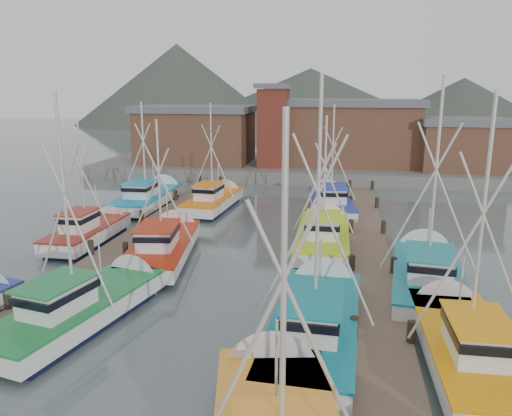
% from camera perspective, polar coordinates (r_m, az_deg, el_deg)
% --- Properties ---
extents(ground, '(260.00, 260.00, 0.00)m').
position_cam_1_polar(ground, '(21.75, -5.38, -11.68)').
color(ground, '#465450').
rests_on(ground, ground).
extents(dock_left, '(2.30, 46.00, 1.50)m').
position_cam_1_polar(dock_left, '(27.62, -17.33, -6.20)').
color(dock_left, brown).
rests_on(dock_left, ground).
extents(dock_right, '(2.30, 46.00, 1.50)m').
position_cam_1_polar(dock_right, '(24.74, 13.23, -8.26)').
color(dock_right, brown).
rests_on(dock_right, ground).
extents(quay, '(44.00, 16.00, 1.20)m').
position_cam_1_polar(quay, '(56.86, 4.52, 4.71)').
color(quay, slate).
rests_on(quay, ground).
extents(shed_left, '(12.72, 8.48, 6.20)m').
position_cam_1_polar(shed_left, '(56.59, -6.89, 8.42)').
color(shed_left, brown).
rests_on(shed_left, quay).
extents(shed_center, '(14.84, 9.54, 6.90)m').
position_cam_1_polar(shed_center, '(56.13, 10.77, 8.61)').
color(shed_center, brown).
rests_on(shed_center, quay).
extents(shed_right, '(8.48, 6.36, 5.20)m').
position_cam_1_polar(shed_right, '(54.47, 22.48, 6.78)').
color(shed_right, brown).
rests_on(shed_right, quay).
extents(lookout_tower, '(3.60, 3.60, 8.50)m').
position_cam_1_polar(lookout_tower, '(52.60, 1.99, 9.46)').
color(lookout_tower, maroon).
rests_on(lookout_tower, quay).
extents(distant_hills, '(175.00, 140.00, 42.00)m').
position_cam_1_polar(distant_hills, '(142.99, 2.79, 9.76)').
color(distant_hills, '#3E473B').
rests_on(distant_hills, ground).
extents(boat_4, '(4.46, 9.33, 9.93)m').
position_cam_1_polar(boat_4, '(21.69, -18.75, -10.46)').
color(boat_4, black).
rests_on(boat_4, ground).
extents(boat_5, '(4.24, 9.85, 10.62)m').
position_cam_1_polar(boat_5, '(19.52, 6.92, -12.55)').
color(boat_5, black).
rests_on(boat_5, ground).
extents(boat_7, '(3.97, 8.76, 9.93)m').
position_cam_1_polar(boat_7, '(19.23, 22.58, -13.98)').
color(boat_7, black).
rests_on(boat_7, ground).
extents(boat_8, '(4.22, 9.70, 8.53)m').
position_cam_1_polar(boat_8, '(28.54, -10.37, -4.17)').
color(boat_8, black).
rests_on(boat_8, ground).
extents(boat_9, '(3.53, 9.50, 8.62)m').
position_cam_1_polar(boat_9, '(30.31, 7.70, -3.02)').
color(boat_9, black).
rests_on(boat_9, ground).
extents(boat_10, '(3.25, 7.84, 7.99)m').
position_cam_1_polar(boat_10, '(32.42, -18.29, -2.50)').
color(boat_10, black).
rests_on(boat_10, ground).
extents(boat_11, '(4.29, 9.79, 10.68)m').
position_cam_1_polar(boat_11, '(25.26, 18.89, -7.03)').
color(boat_11, black).
rests_on(boat_11, ground).
extents(boat_12, '(3.55, 8.72, 8.91)m').
position_cam_1_polar(boat_12, '(39.47, -4.70, 0.93)').
color(boat_12, black).
rests_on(boat_12, ground).
extents(boat_13, '(4.02, 9.62, 8.93)m').
position_cam_1_polar(boat_13, '(38.96, 8.46, 0.66)').
color(boat_13, black).
rests_on(boat_13, ground).
extents(boat_14, '(3.84, 9.84, 9.16)m').
position_cam_1_polar(boat_14, '(41.25, -12.06, 1.23)').
color(boat_14, black).
rests_on(boat_14, ground).
extents(gull_near, '(1.49, 0.65, 0.24)m').
position_cam_1_polar(gull_near, '(19.09, -10.81, 11.91)').
color(gull_near, gray).
rests_on(gull_near, ground).
extents(gull_far, '(1.55, 0.63, 0.24)m').
position_cam_1_polar(gull_far, '(21.35, -4.15, 8.69)').
color(gull_far, gray).
rests_on(gull_far, ground).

